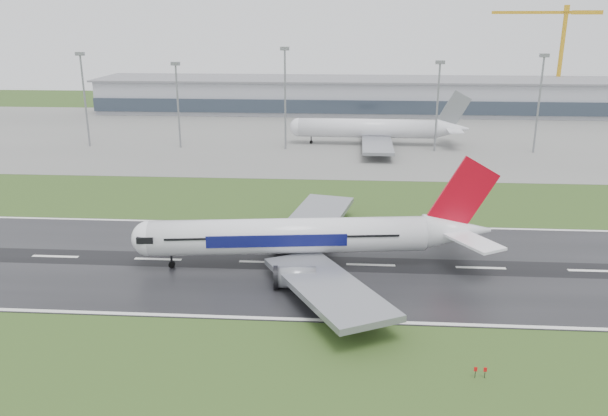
{
  "coord_description": "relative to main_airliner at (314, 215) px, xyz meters",
  "views": [
    {
      "loc": [
        -5.26,
        -103.67,
        44.1
      ],
      "look_at": [
        -13.17,
        12.0,
        7.0
      ],
      "focal_mm": 35.75,
      "sensor_mm": 36.0,
      "label": 1
    }
  ],
  "objects": [
    {
      "name": "runway",
      "position": [
        10.53,
        0.54,
        -9.7
      ],
      "size": [
        400.0,
        45.0,
        0.1
      ],
      "primitive_type": "cube",
      "color": "black",
      "rests_on": "ground"
    },
    {
      "name": "floodmast_4",
      "position": [
        68.46,
        100.54,
        5.8
      ],
      "size": [
        0.64,
        0.64,
        31.11
      ],
      "primitive_type": "cylinder",
      "color": "gray",
      "rests_on": "ground"
    },
    {
      "name": "terminal",
      "position": [
        10.53,
        185.54,
        -2.25
      ],
      "size": [
        240.0,
        36.0,
        15.0
      ],
      "primitive_type": "cube",
      "color": "#92939D",
      "rests_on": "ground"
    },
    {
      "name": "ground",
      "position": [
        10.53,
        0.54,
        -9.75
      ],
      "size": [
        520.0,
        520.0,
        0.0
      ],
      "primitive_type": "plane",
      "color": "#2A4419",
      "rests_on": "ground"
    },
    {
      "name": "floodmast_0",
      "position": [
        -84.25,
        100.54,
        5.74
      ],
      "size": [
        0.64,
        0.64,
        30.99
      ],
      "primitive_type": "cylinder",
      "color": "gray",
      "rests_on": "ground"
    },
    {
      "name": "floodmast_3",
      "position": [
        35.68,
        100.54,
        4.65
      ],
      "size": [
        0.64,
        0.64,
        28.81
      ],
      "primitive_type": "cylinder",
      "color": "gray",
      "rests_on": "ground"
    },
    {
      "name": "floodmast_1",
      "position": [
        -51.78,
        100.54,
        4.21
      ],
      "size": [
        0.64,
        0.64,
        27.93
      ],
      "primitive_type": "cylinder",
      "color": "gray",
      "rests_on": "ground"
    },
    {
      "name": "floodmast_2",
      "position": [
        -15.0,
        100.54,
        6.72
      ],
      "size": [
        0.64,
        0.64,
        32.95
      ],
      "primitive_type": "cylinder",
      "color": "gray",
      "rests_on": "ground"
    },
    {
      "name": "tower_crane",
      "position": [
        107.16,
        200.54,
        14.29
      ],
      "size": [
        48.01,
        15.57,
        48.1
      ],
      "primitive_type": null,
      "rotation": [
        0.0,
        0.0,
        -0.27
      ],
      "color": "gold",
      "rests_on": "ground"
    },
    {
      "name": "main_airliner",
      "position": [
        0.0,
        0.0,
        0.0
      ],
      "size": [
        72.37,
        69.65,
        19.31
      ],
      "primitive_type": null,
      "rotation": [
        0.0,
        0.0,
        0.12
      ],
      "color": "white",
      "rests_on": "runway"
    },
    {
      "name": "parked_airliner",
      "position": [
        15.81,
        109.72,
        -0.33
      ],
      "size": [
        64.98,
        60.67,
        18.7
      ],
      "primitive_type": null,
      "rotation": [
        0.0,
        0.0,
        -0.02
      ],
      "color": "silver",
      "rests_on": "apron"
    },
    {
      "name": "apron",
      "position": [
        10.53,
        125.54,
        -9.71
      ],
      "size": [
        400.0,
        130.0,
        0.08
      ],
      "primitive_type": "cube",
      "color": "slate",
      "rests_on": "ground"
    }
  ]
}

